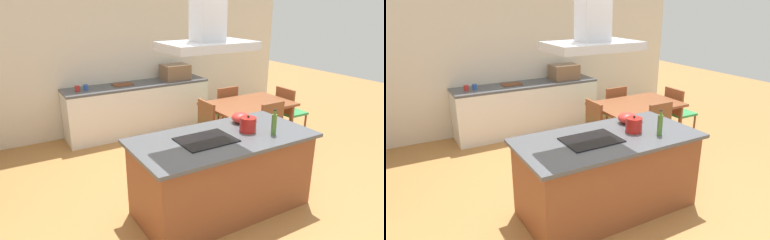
% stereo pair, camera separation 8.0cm
% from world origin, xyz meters
% --- Properties ---
extents(ground, '(16.00, 16.00, 0.00)m').
position_xyz_m(ground, '(0.00, 1.50, 0.00)').
color(ground, '#AD753D').
extents(wall_back, '(7.20, 0.10, 2.70)m').
position_xyz_m(wall_back, '(0.00, 3.25, 1.35)').
color(wall_back, beige).
rests_on(wall_back, ground).
extents(kitchen_island, '(2.03, 1.00, 0.90)m').
position_xyz_m(kitchen_island, '(0.00, 0.00, 0.45)').
color(kitchen_island, brown).
rests_on(kitchen_island, ground).
extents(cooktop, '(0.60, 0.44, 0.01)m').
position_xyz_m(cooktop, '(-0.22, 0.00, 0.91)').
color(cooktop, black).
rests_on(cooktop, kitchen_island).
extents(tea_kettle, '(0.24, 0.19, 0.19)m').
position_xyz_m(tea_kettle, '(0.33, -0.02, 0.98)').
color(tea_kettle, '#B21E19').
rests_on(tea_kettle, kitchen_island).
extents(olive_oil_bottle, '(0.06, 0.06, 0.29)m').
position_xyz_m(olive_oil_bottle, '(0.52, -0.23, 1.02)').
color(olive_oil_bottle, '#47722D').
rests_on(olive_oil_bottle, kitchen_island).
extents(mixing_bowl, '(0.23, 0.23, 0.13)m').
position_xyz_m(mixing_bowl, '(0.45, 0.26, 0.96)').
color(mixing_bowl, red).
rests_on(mixing_bowl, kitchen_island).
extents(back_counter, '(2.61, 0.62, 0.90)m').
position_xyz_m(back_counter, '(0.18, 2.88, 0.45)').
color(back_counter, silver).
rests_on(back_counter, ground).
extents(countertop_microwave, '(0.50, 0.38, 0.28)m').
position_xyz_m(countertop_microwave, '(0.95, 2.88, 1.04)').
color(countertop_microwave, brown).
rests_on(countertop_microwave, back_counter).
extents(coffee_mug_red, '(0.08, 0.08, 0.09)m').
position_xyz_m(coffee_mug_red, '(-0.88, 2.88, 0.95)').
color(coffee_mug_red, red).
rests_on(coffee_mug_red, back_counter).
extents(coffee_mug_blue, '(0.08, 0.08, 0.09)m').
position_xyz_m(coffee_mug_blue, '(-0.74, 2.89, 0.95)').
color(coffee_mug_blue, '#2D56B2').
rests_on(coffee_mug_blue, back_counter).
extents(cutting_board, '(0.34, 0.24, 0.02)m').
position_xyz_m(cutting_board, '(-0.08, 2.93, 0.91)').
color(cutting_board, brown).
rests_on(cutting_board, back_counter).
extents(dining_table, '(1.40, 0.90, 0.75)m').
position_xyz_m(dining_table, '(1.43, 1.30, 0.67)').
color(dining_table, brown).
rests_on(dining_table, ground).
extents(chair_facing_back_wall, '(0.42, 0.42, 0.89)m').
position_xyz_m(chair_facing_back_wall, '(1.43, 1.96, 0.51)').
color(chair_facing_back_wall, '#33934C').
rests_on(chair_facing_back_wall, ground).
extents(chair_at_left_end, '(0.42, 0.42, 0.89)m').
position_xyz_m(chair_at_left_end, '(0.52, 1.30, 0.51)').
color(chair_at_left_end, '#33934C').
rests_on(chair_at_left_end, ground).
extents(chair_at_right_end, '(0.42, 0.42, 0.89)m').
position_xyz_m(chair_at_right_end, '(2.35, 1.30, 0.51)').
color(chair_at_right_end, '#33934C').
rests_on(chair_at_right_end, ground).
extents(chair_facing_island, '(0.42, 0.42, 0.89)m').
position_xyz_m(chair_facing_island, '(1.43, 0.63, 0.51)').
color(chair_facing_island, '#33934C').
rests_on(chair_facing_island, ground).
extents(range_hood, '(0.90, 0.55, 0.78)m').
position_xyz_m(range_hood, '(-0.22, 0.00, 2.10)').
color(range_hood, '#ADADB2').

